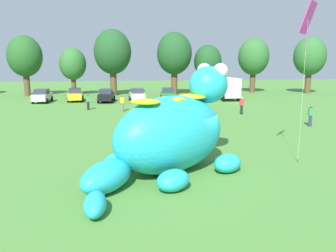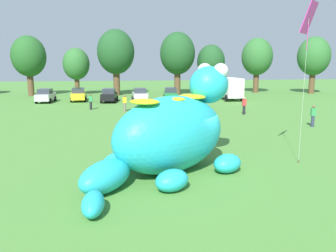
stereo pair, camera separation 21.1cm
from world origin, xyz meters
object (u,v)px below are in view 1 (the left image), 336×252
Objects in this scene: giant_inflatable_creature at (171,133)px; car_yellow at (75,95)px; car_green at (168,94)px; car_black at (106,95)px; spectator_near_inflatable at (311,116)px; tethered_flying_kite at (308,20)px; car_silver at (42,96)px; box_truck at (226,88)px; spectator_mid_field at (242,106)px; car_white at (137,95)px; spectator_wandering at (88,102)px; spectator_by_cars at (122,103)px.

car_yellow is (-7.79, 30.38, -0.95)m from giant_inflatable_creature.
car_yellow and car_green have the same top height.
car_black is (-3.79, 28.86, -0.95)m from giant_inflatable_creature.
giant_inflatable_creature is 2.03× the size of car_yellow.
tethered_flying_kite reaches higher than spectator_near_inflatable.
tethered_flying_kite is at bearing -69.93° from car_black.
car_silver is 0.98× the size of car_black.
spectator_mid_field is (-2.64, -13.26, -0.75)m from box_truck.
car_black is at bearing 110.07° from tethered_flying_kite.
box_truck is 3.78× the size of spectator_mid_field.
car_white is (3.91, 0.13, 0.00)m from car_black.
box_truck is at bearing -2.03° from car_yellow.
car_white is 9.09m from spectator_wandering.
spectator_near_inflatable is (8.40, -20.07, -0.01)m from car_green.
spectator_by_cars is (-11.47, 3.64, 0.00)m from spectator_mid_field.
car_silver is 2.44× the size of spectator_mid_field.
car_black and car_white have the same top height.
car_yellow is at bearing 177.97° from box_truck.
tethered_flying_kite reaches higher than box_truck.
giant_inflatable_creature is at bearing -75.87° from spectator_wandering.
car_yellow is at bearing 141.14° from spectator_mid_field.
spectator_by_cars is (-6.14, -9.51, -0.01)m from car_green.
car_silver is 0.65× the size of box_truck.
box_truck is (12.19, 29.67, -0.21)m from giant_inflatable_creature.
spectator_mid_field is (9.55, 16.41, -0.96)m from giant_inflatable_creature.
car_green is at bearing 5.00° from car_black.
tethered_flying_kite is (6.46, -28.51, 6.07)m from car_white.
car_yellow is 11.88m from spectator_by_cars.
giant_inflatable_creature reaches higher than spectator_wandering.
car_yellow and car_white have the same top height.
car_silver is at bearing 111.68° from giant_inflatable_creature.
spectator_near_inflatable is at bearing -35.99° from spectator_by_cars.
spectator_wandering is at bearing -141.57° from car_green.
giant_inflatable_creature reaches higher than car_black.
giant_inflatable_creature is 29.12m from car_black.
car_silver is (-11.76, 29.58, -0.95)m from giant_inflatable_creature.
spectator_wandering is (6.26, -7.74, -0.01)m from car_silver.
car_green is 0.66× the size of box_truck.
box_truck is 19.36m from spectator_wandering.
spectator_near_inflatable is 1.00× the size of spectator_mid_field.
tethered_flying_kite is (14.37, -29.90, 6.07)m from car_yellow.
car_silver reaches higher than spectator_by_cars.
spectator_wandering is (-5.62, -7.14, -0.01)m from car_white.
tethered_flying_kite reaches higher than car_green.
spectator_mid_field is at bearing -31.72° from car_silver.
spectator_near_inflatable is (12.62, 9.49, -0.96)m from giant_inflatable_creature.
car_silver is at bearing 122.22° from tethered_flying_kite.
car_white is 4.14m from car_green.
spectator_wandering is (-17.69, -7.83, -0.75)m from box_truck.
car_black is 2.48× the size of spectator_near_inflatable.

